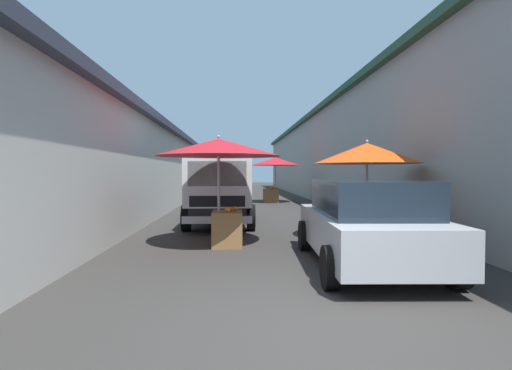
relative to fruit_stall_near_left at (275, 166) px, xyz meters
name	(u,v)px	position (x,y,z in m)	size (l,w,h in m)	color
ground	(255,208)	(-3.09, 1.22, -1.91)	(90.00, 90.00, 0.00)	#33302D
building_left_whitewash	(111,169)	(-0.84, 8.22, -0.17)	(49.80, 7.50, 3.46)	beige
building_right_concrete	(389,155)	(-0.84, -5.79, 0.59)	(49.80, 7.50, 4.99)	gray
fruit_stall_near_left	(275,166)	(0.00, 0.00, 0.00)	(2.64, 2.64, 2.45)	#9E9EA3
fruit_stall_far_right	(367,162)	(-11.44, -0.97, -0.10)	(2.48, 2.48, 2.35)	#9E9EA3
fruit_stall_near_right	(220,158)	(-11.95, 2.42, -0.02)	(2.68, 2.68, 2.39)	#9E9EA3
hatchback_car	(366,223)	(-13.91, -0.11, -1.18)	(3.99, 2.07, 1.45)	#ADAFB5
delivery_truck	(220,191)	(-9.13, 2.54, -0.87)	(4.93, 1.99, 2.08)	black
vendor_by_crates	(202,190)	(-3.88, 3.50, -1.05)	(0.61, 0.23, 1.51)	#232328
plastic_stool	(315,199)	(-2.33, -1.66, -1.59)	(0.30, 0.30, 0.43)	#1E8C3F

